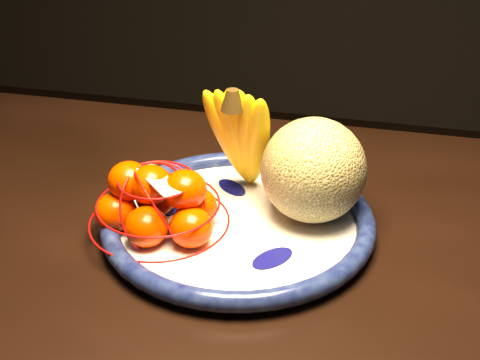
% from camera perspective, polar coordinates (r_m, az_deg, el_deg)
% --- Properties ---
extents(dining_table, '(1.55, 0.93, 0.77)m').
position_cam_1_polar(dining_table, '(0.86, -9.24, -11.81)').
color(dining_table, black).
rests_on(dining_table, ground).
extents(fruit_bowl, '(0.35, 0.35, 0.03)m').
position_cam_1_polar(fruit_bowl, '(0.86, -0.16, -3.58)').
color(fruit_bowl, white).
rests_on(fruit_bowl, dining_table).
extents(cantaloupe, '(0.13, 0.13, 0.13)m').
position_cam_1_polar(cantaloupe, '(0.84, 6.29, 0.85)').
color(cantaloupe, olive).
rests_on(cantaloupe, fruit_bowl).
extents(banana_bunch, '(0.12, 0.11, 0.18)m').
position_cam_1_polar(banana_bunch, '(0.88, 0.23, 3.90)').
color(banana_bunch, '#EDB300').
rests_on(banana_bunch, fruit_bowl).
extents(mandarin_bag, '(0.22, 0.22, 0.11)m').
position_cam_1_polar(mandarin_bag, '(0.83, -6.95, -2.06)').
color(mandarin_bag, '#FF3A00').
rests_on(mandarin_bag, fruit_bowl).
extents(price_tag, '(0.07, 0.07, 0.01)m').
position_cam_1_polar(price_tag, '(0.80, -6.95, 0.00)').
color(price_tag, white).
rests_on(price_tag, mandarin_bag).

